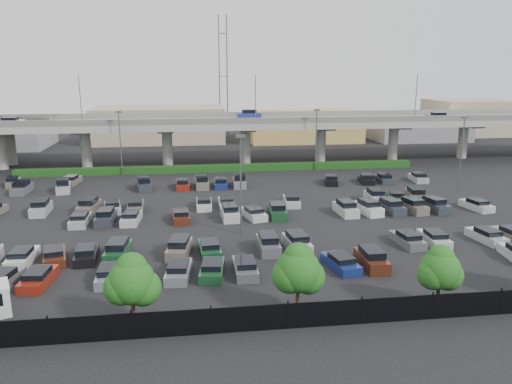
{
  "coord_description": "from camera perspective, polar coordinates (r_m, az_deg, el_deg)",
  "views": [
    {
      "loc": [
        -4.98,
        -57.21,
        16.59
      ],
      "look_at": [
        2.86,
        1.7,
        2.0
      ],
      "focal_mm": 35.0,
      "sensor_mm": 36.0,
      "label": 1
    }
  ],
  "objects": [
    {
      "name": "tree_row",
      "position": [
        33.84,
        2.72,
        -8.95
      ],
      "size": [
        65.07,
        3.66,
        5.94
      ],
      "color": "#332316",
      "rests_on": "ground"
    },
    {
      "name": "distant_buildings",
      "position": [
        120.97,
        0.72,
        7.7
      ],
      "size": [
        138.0,
        24.0,
        9.0
      ],
      "color": "gray",
      "rests_on": "ground"
    },
    {
      "name": "hedge",
      "position": [
        83.91,
        -4.04,
        2.74
      ],
      "size": [
        66.0,
        1.6,
        1.1
      ],
      "primitive_type": "cube",
      "color": "#143B11",
      "rests_on": "ground"
    },
    {
      "name": "ground",
      "position": [
        59.78,
        -2.51,
        -2.33
      ],
      "size": [
        280.0,
        280.0,
        0.0
      ],
      "primitive_type": "plane",
      "color": "black"
    },
    {
      "name": "fence",
      "position": [
        33.52,
        1.81,
        -14.11
      ],
      "size": [
        70.0,
        0.1,
        2.0
      ],
      "color": "black",
      "rests_on": "ground"
    },
    {
      "name": "light_poles",
      "position": [
        60.12,
        -6.67,
        3.78
      ],
      "size": [
        66.9,
        48.38,
        10.3
      ],
      "color": "#525257",
      "rests_on": "ground"
    },
    {
      "name": "overpass",
      "position": [
        89.85,
        -4.54,
        7.6
      ],
      "size": [
        150.0,
        13.0,
        15.8
      ],
      "color": "#999991",
      "rests_on": "ground"
    },
    {
      "name": "comm_tower",
      "position": [
        131.52,
        -3.77,
        13.34
      ],
      "size": [
        2.4,
        2.4,
        30.0
      ],
      "color": "#525257",
      "rests_on": "ground"
    },
    {
      "name": "parked_cars",
      "position": [
        55.93,
        -3.23,
        -2.82
      ],
      "size": [
        63.21,
        41.69,
        1.67
      ],
      "color": "navy",
      "rests_on": "ground"
    }
  ]
}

